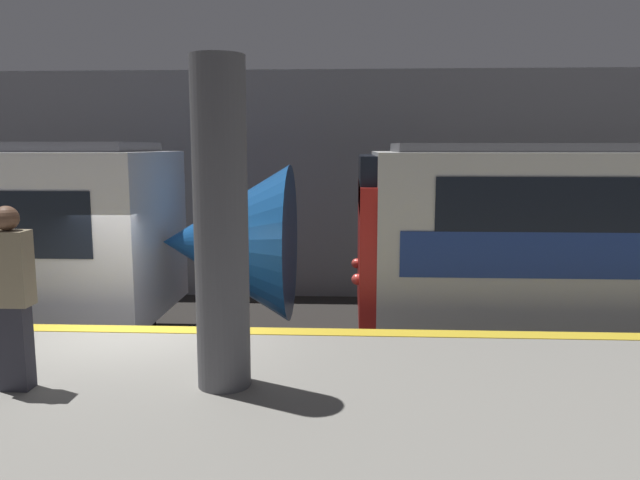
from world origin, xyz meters
TOP-DOWN VIEW (x-y plane):
  - ground_plane at (0.00, 0.00)m, footprint 120.00×120.00m
  - platform at (0.00, -2.54)m, footprint 40.00×5.09m
  - station_rear_barrier at (0.00, 6.45)m, footprint 50.00×0.15m
  - support_pillar_near at (1.63, -1.98)m, footprint 0.53×0.53m
  - person_waiting at (-0.39, -2.19)m, footprint 0.38×0.24m

SIDE VIEW (x-z plane):
  - ground_plane at x=0.00m, z-range 0.00..0.00m
  - platform at x=0.00m, z-range 0.00..1.12m
  - person_waiting at x=-0.39m, z-range 1.18..3.00m
  - station_rear_barrier at x=0.00m, z-range 0.00..5.20m
  - support_pillar_near at x=1.63m, z-range 1.12..4.34m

